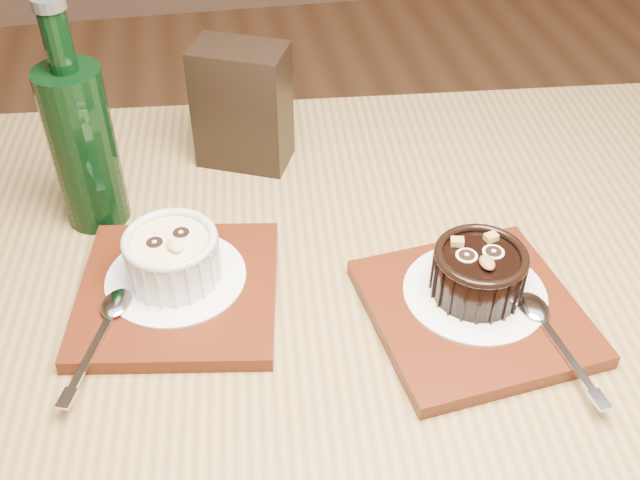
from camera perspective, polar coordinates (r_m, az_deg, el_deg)
The scene contains 11 objects.
table at distance 0.74m, azimuth 0.61°, elevation -11.28°, with size 1.26×0.90×0.75m.
tray_left at distance 0.71m, azimuth -10.75°, elevation -3.92°, with size 0.18×0.18×0.01m, color #531E0D.
doily_left at distance 0.71m, azimuth -10.92°, elevation -2.79°, with size 0.13×0.13×0.00m, color white.
ramekin_white at distance 0.69m, azimuth -11.20°, elevation -1.13°, with size 0.09×0.09×0.05m.
spoon_left at distance 0.67m, azimuth -16.34°, elevation -6.74°, with size 0.03×0.13×0.01m, color white, non-canonical shape.
tray_right at distance 0.69m, azimuth 11.63°, elevation -5.38°, with size 0.18×0.18×0.01m, color #531E0D.
doily_right at distance 0.70m, azimuth 11.71°, elevation -3.92°, with size 0.13×0.13×0.00m, color white.
ramekin_dark at distance 0.68m, azimuth 12.01°, elevation -2.30°, with size 0.08×0.08×0.05m.
spoon_right at distance 0.67m, azimuth 17.38°, elevation -6.91°, with size 0.03×0.13×0.01m, color white, non-canonical shape.
condiment_stand at distance 0.84m, azimuth -5.93°, elevation 10.12°, with size 0.10×0.06×0.14m, color black.
green_bottle at distance 0.77m, azimuth -17.65°, elevation 7.14°, with size 0.06×0.06×0.24m.
Camera 1 is at (-0.33, -0.38, 1.24)m, focal length 42.00 mm.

